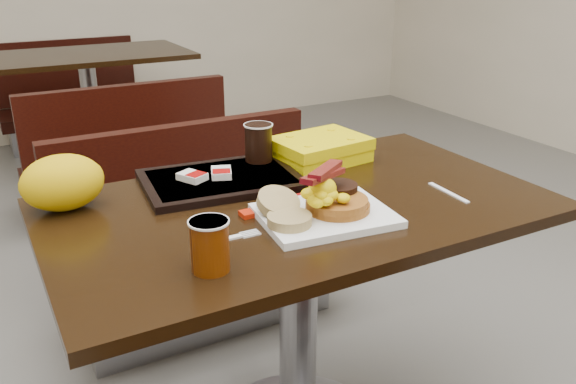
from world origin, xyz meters
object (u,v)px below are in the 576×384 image
table_near (298,332)px  pancake_stack (338,203)px  platter (325,216)px  fork (218,241)px  bench_near_n (203,235)px  knife (448,192)px  coffee_cup_near (210,246)px  clamshell (320,149)px  table_far (92,115)px  coffee_cup_far (259,143)px  tray (221,180)px  bench_far_n (72,95)px  hashbrown_sleeve_right (221,173)px  paper_bag (62,182)px  bench_far_s (121,147)px  hashbrown_sleeve_left (192,177)px

table_near → pancake_stack: size_ratio=8.13×
platter → fork: 0.26m
bench_near_n → knife: bearing=-66.6°
coffee_cup_near → clamshell: coffee_cup_near is taller
table_far → knife: knife is taller
bench_near_n → coffee_cup_far: bearing=-86.4°
platter → tray: (-0.12, 0.32, 0.00)m
table_near → pancake_stack: bearing=-73.2°
bench_far_n → coffee_cup_far: 3.06m
table_near → table_far: 2.60m
hashbrown_sleeve_right → fork: bearing=-93.1°
clamshell → paper_bag: paper_bag is taller
table_near → coffee_cup_far: size_ratio=11.47×
bench_far_s → hashbrown_sleeve_left: hashbrown_sleeve_left is taller
coffee_cup_near → hashbrown_sleeve_left: (0.12, 0.43, -0.02)m
tray → bench_far_s: bearing=91.8°
bench_far_s → bench_far_n: bearing=90.0°
bench_near_n → paper_bag: size_ratio=5.23×
coffee_cup_far → hashbrown_sleeve_right: bearing=-154.3°
bench_far_n → coffee_cup_near: 3.55m
bench_far_s → fork: fork is taller
table_near → fork: fork is taller
table_far → coffee_cup_far: 2.36m
platter → pancake_stack: 0.04m
pancake_stack → paper_bag: size_ratio=0.77×
table_far → coffee_cup_near: coffee_cup_near is taller
fork → clamshell: clamshell is taller
clamshell → table_near: bearing=-136.4°
paper_bag → fork: bearing=-53.2°
bench_far_s → coffee_cup_far: size_ratio=9.56×
bench_near_n → table_far: bearing=90.0°
coffee_cup_near → paper_bag: (-0.19, 0.44, 0.01)m
knife → bench_far_n: bearing=-171.1°
pancake_stack → knife: (0.32, -0.01, -0.03)m
bench_far_s → paper_bag: 1.81m
pancake_stack → hashbrown_sleeve_left: 0.41m
bench_far_s → bench_near_n: bearing=-90.0°
table_near → bench_near_n: 0.70m
hashbrown_sleeve_left → coffee_cup_far: bearing=-12.4°
pancake_stack → coffee_cup_near: bearing=-164.7°
knife → hashbrown_sleeve_right: 0.58m
pancake_stack → coffee_cup_near: 0.36m
platter → pancake_stack: pancake_stack is taller
bench_far_s → hashbrown_sleeve_right: hashbrown_sleeve_right is taller
platter → hashbrown_sleeve_left: (-0.19, 0.34, 0.02)m
fork → bench_near_n: bearing=73.1°
knife → bench_near_n: bearing=-153.6°
table_near → bench_near_n: table_near is taller
bench_near_n → knife: size_ratio=6.84×
coffee_cup_near → hashbrown_sleeve_right: 0.47m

